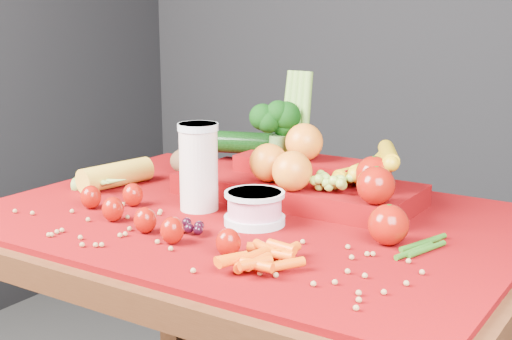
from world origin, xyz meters
The scene contains 12 objects.
table centered at (0.00, 0.00, 0.66)m, with size 1.10×0.80×0.75m.
red_cloth centered at (0.00, 0.00, 0.76)m, with size 1.05×0.75×0.01m, color #690403.
milk_glass centered at (-0.11, -0.02, 0.86)m, with size 0.08×0.08×0.18m.
yogurt_bowl centered at (0.04, -0.05, 0.80)m, with size 0.12×0.12×0.06m.
strawberry_scatter centered at (-0.13, -0.17, 0.79)m, with size 0.44×0.18×0.05m.
dark_grape_cluster centered at (-0.02, -0.16, 0.78)m, with size 0.06×0.05×0.03m, color black, non-canonical shape.
soybean_scatter centered at (0.00, -0.20, 0.77)m, with size 0.84×0.24×0.01m, color #A37846, non-canonical shape.
corn_ear centered at (-0.38, -0.01, 0.78)m, with size 0.21×0.25×0.06m.
potato centered at (-0.32, 0.20, 0.79)m, with size 0.10×0.07×0.07m, color brown.
baby_carrot_pile centered at (0.18, -0.23, 0.78)m, with size 0.17×0.17×0.03m, color #EA4E08, non-canonical shape.
green_bean_pile centered at (0.37, -0.01, 0.77)m, with size 0.14×0.12×0.01m, color #255A14, non-canonical shape.
produce_mound centered at (0.04, 0.16, 0.82)m, with size 0.60×0.37×0.27m.
Camera 1 is at (0.75, -1.14, 1.17)m, focal length 50.00 mm.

